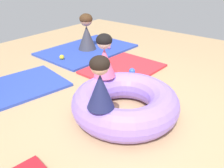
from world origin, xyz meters
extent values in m
plane|color=tan|center=(0.00, 0.00, 0.00)|extent=(8.00, 8.00, 0.00)
cube|color=red|center=(1.07, 0.86, 0.02)|extent=(1.33, 1.05, 0.04)
cube|color=#2D47B7|center=(-0.66, 1.72, 0.02)|extent=(1.87, 1.25, 0.04)
cube|color=#2D47B7|center=(1.42, 2.06, 0.02)|extent=(1.93, 1.37, 0.04)
torus|color=#9975EA|center=(-0.04, 0.03, 0.18)|extent=(1.27, 1.27, 0.35)
cone|color=#E5608E|center=(0.10, 0.47, 0.54)|extent=(0.37, 0.37, 0.37)
sphere|color=beige|center=(0.10, 0.47, 0.81)|extent=(0.18, 0.18, 0.18)
ellipsoid|color=black|center=(0.10, 0.47, 0.83)|extent=(0.20, 0.20, 0.16)
cone|color=navy|center=(-0.50, 0.01, 0.54)|extent=(0.30, 0.30, 0.36)
sphere|color=#DBAD89|center=(-0.50, 0.01, 0.80)|extent=(0.18, 0.18, 0.18)
ellipsoid|color=black|center=(-0.50, 0.01, 0.82)|extent=(0.20, 0.20, 0.16)
cone|color=#383842|center=(1.42, 2.06, 0.28)|extent=(0.53, 0.53, 0.49)
sphere|color=tan|center=(1.42, 2.06, 0.64)|extent=(0.24, 0.24, 0.24)
ellipsoid|color=#472D19|center=(1.42, 2.06, 0.67)|extent=(0.26, 0.26, 0.21)
sphere|color=pink|center=(1.71, 1.70, 0.07)|extent=(0.06, 0.06, 0.06)
sphere|color=blue|center=(0.94, 0.59, 0.09)|extent=(0.10, 0.10, 0.10)
sphere|color=yellow|center=(0.68, 2.00, 0.08)|extent=(0.09, 0.09, 0.09)
sphere|color=green|center=(0.78, 1.00, 0.07)|extent=(0.07, 0.07, 0.07)
sphere|color=orange|center=(0.73, 1.26, 0.08)|extent=(0.09, 0.09, 0.09)
sphere|color=red|center=(0.74, 0.71, 0.09)|extent=(0.10, 0.10, 0.10)
camera|label=1|loc=(-2.04, -1.36, 1.65)|focal=38.39mm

